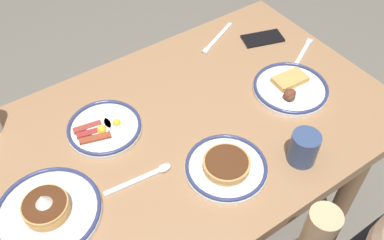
{
  "coord_description": "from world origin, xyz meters",
  "views": [
    {
      "loc": [
        0.46,
        0.69,
        1.68
      ],
      "look_at": [
        -0.01,
        0.01,
        0.78
      ],
      "focal_mm": 39.9,
      "sensor_mm": 36.0,
      "label": 1
    }
  ],
  "objects_px": {
    "plate_center_pancakes": "(290,88)",
    "plate_far_side": "(48,211)",
    "plate_far_companion": "(225,167)",
    "tea_spoon": "(148,175)",
    "coffee_mug": "(304,147)",
    "cell_phone": "(263,38)",
    "plate_near_main": "(104,128)",
    "fork_near": "(303,53)",
    "fork_far": "(217,38)"
  },
  "relations": [
    {
      "from": "plate_center_pancakes",
      "to": "plate_far_side",
      "type": "distance_m",
      "value": 0.79
    },
    {
      "from": "plate_center_pancakes",
      "to": "plate_far_companion",
      "type": "height_order",
      "value": "plate_center_pancakes"
    },
    {
      "from": "fork_far",
      "to": "plate_far_side",
      "type": "bearing_deg",
      "value": 23.64
    },
    {
      "from": "tea_spoon",
      "to": "fork_far",
      "type": "bearing_deg",
      "value": -143.73
    },
    {
      "from": "plate_far_side",
      "to": "cell_phone",
      "type": "bearing_deg",
      "value": -164.97
    },
    {
      "from": "plate_near_main",
      "to": "fork_far",
      "type": "bearing_deg",
      "value": -162.55
    },
    {
      "from": "plate_far_side",
      "to": "fork_far",
      "type": "bearing_deg",
      "value": -156.36
    },
    {
      "from": "cell_phone",
      "to": "tea_spoon",
      "type": "height_order",
      "value": "tea_spoon"
    },
    {
      "from": "fork_far",
      "to": "tea_spoon",
      "type": "distance_m",
      "value": 0.63
    },
    {
      "from": "plate_near_main",
      "to": "tea_spoon",
      "type": "height_order",
      "value": "plate_near_main"
    },
    {
      "from": "tea_spoon",
      "to": "coffee_mug",
      "type": "bearing_deg",
      "value": 153.73
    },
    {
      "from": "plate_near_main",
      "to": "fork_near",
      "type": "distance_m",
      "value": 0.73
    },
    {
      "from": "plate_center_pancakes",
      "to": "plate_near_main",
      "type": "bearing_deg",
      "value": -18.1
    },
    {
      "from": "plate_center_pancakes",
      "to": "plate_far_side",
      "type": "relative_size",
      "value": 0.9
    },
    {
      "from": "fork_far",
      "to": "tea_spoon",
      "type": "bearing_deg",
      "value": 36.27
    },
    {
      "from": "plate_near_main",
      "to": "fork_far",
      "type": "height_order",
      "value": "plate_near_main"
    },
    {
      "from": "plate_far_companion",
      "to": "cell_phone",
      "type": "bearing_deg",
      "value": -140.56
    },
    {
      "from": "cell_phone",
      "to": "coffee_mug",
      "type": "bearing_deg",
      "value": 78.14
    },
    {
      "from": "plate_far_companion",
      "to": "fork_near",
      "type": "height_order",
      "value": "plate_far_companion"
    },
    {
      "from": "coffee_mug",
      "to": "tea_spoon",
      "type": "xyz_separation_m",
      "value": [
        0.38,
        -0.19,
        -0.04
      ]
    },
    {
      "from": "fork_near",
      "to": "cell_phone",
      "type": "bearing_deg",
      "value": -66.63
    },
    {
      "from": "plate_near_main",
      "to": "plate_far_side",
      "type": "bearing_deg",
      "value": 35.55
    },
    {
      "from": "cell_phone",
      "to": "plate_near_main",
      "type": "bearing_deg",
      "value": 24.15
    },
    {
      "from": "fork_far",
      "to": "plate_near_main",
      "type": "bearing_deg",
      "value": 17.45
    },
    {
      "from": "plate_far_side",
      "to": "cell_phone",
      "type": "xyz_separation_m",
      "value": [
        -0.9,
        -0.24,
        -0.01
      ]
    },
    {
      "from": "plate_far_companion",
      "to": "tea_spoon",
      "type": "bearing_deg",
      "value": -29.87
    },
    {
      "from": "plate_center_pancakes",
      "to": "plate_far_side",
      "type": "bearing_deg",
      "value": -0.9
    },
    {
      "from": "plate_center_pancakes",
      "to": "fork_near",
      "type": "distance_m",
      "value": 0.2
    },
    {
      "from": "plate_far_side",
      "to": "fork_near",
      "type": "height_order",
      "value": "plate_far_side"
    },
    {
      "from": "plate_far_companion",
      "to": "cell_phone",
      "type": "relative_size",
      "value": 1.53
    },
    {
      "from": "plate_near_main",
      "to": "tea_spoon",
      "type": "relative_size",
      "value": 1.13
    },
    {
      "from": "plate_center_pancakes",
      "to": "cell_phone",
      "type": "distance_m",
      "value": 0.28
    },
    {
      "from": "plate_far_companion",
      "to": "plate_far_side",
      "type": "xyz_separation_m",
      "value": [
        0.44,
        -0.14,
        0.0
      ]
    },
    {
      "from": "plate_far_companion",
      "to": "coffee_mug",
      "type": "distance_m",
      "value": 0.22
    },
    {
      "from": "plate_far_companion",
      "to": "fork_near",
      "type": "xyz_separation_m",
      "value": [
        -0.53,
        -0.24,
        -0.01
      ]
    },
    {
      "from": "coffee_mug",
      "to": "plate_far_companion",
      "type": "bearing_deg",
      "value": -22.84
    },
    {
      "from": "plate_near_main",
      "to": "plate_far_companion",
      "type": "height_order",
      "value": "plate_far_companion"
    },
    {
      "from": "plate_center_pancakes",
      "to": "coffee_mug",
      "type": "relative_size",
      "value": 2.4
    },
    {
      "from": "plate_near_main",
      "to": "fork_near",
      "type": "relative_size",
      "value": 1.26
    },
    {
      "from": "cell_phone",
      "to": "plate_center_pancakes",
      "type": "bearing_deg",
      "value": 85.03
    },
    {
      "from": "cell_phone",
      "to": "fork_near",
      "type": "relative_size",
      "value": 0.84
    },
    {
      "from": "coffee_mug",
      "to": "cell_phone",
      "type": "height_order",
      "value": "coffee_mug"
    },
    {
      "from": "plate_near_main",
      "to": "plate_center_pancakes",
      "type": "xyz_separation_m",
      "value": [
        -0.56,
        0.18,
        0.0
      ]
    },
    {
      "from": "coffee_mug",
      "to": "cell_phone",
      "type": "bearing_deg",
      "value": -119.79
    },
    {
      "from": "plate_far_companion",
      "to": "coffee_mug",
      "type": "relative_size",
      "value": 2.25
    },
    {
      "from": "fork_far",
      "to": "tea_spoon",
      "type": "xyz_separation_m",
      "value": [
        0.51,
        0.38,
        0.0
      ]
    },
    {
      "from": "plate_far_companion",
      "to": "fork_far",
      "type": "xyz_separation_m",
      "value": [
        -0.33,
        -0.48,
        -0.01
      ]
    },
    {
      "from": "tea_spoon",
      "to": "plate_center_pancakes",
      "type": "bearing_deg",
      "value": -177.23
    },
    {
      "from": "plate_center_pancakes",
      "to": "plate_far_companion",
      "type": "xyz_separation_m",
      "value": [
        0.36,
        0.13,
        0.0
      ]
    },
    {
      "from": "plate_far_companion",
      "to": "fork_near",
      "type": "bearing_deg",
      "value": -155.27
    }
  ]
}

